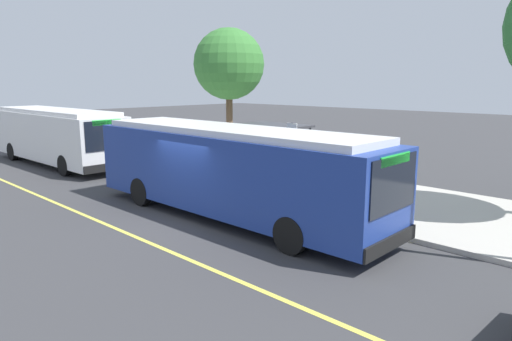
{
  "coord_description": "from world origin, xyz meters",
  "views": [
    {
      "loc": [
        11.37,
        -8.78,
        4.33
      ],
      "look_at": [
        1.59,
        1.38,
        1.61
      ],
      "focal_mm": 32.09,
      "sensor_mm": 36.0,
      "label": 1
    }
  ],
  "objects_px": {
    "waiting_bench": "(278,172)",
    "pedestrian_commuter": "(226,162)",
    "route_sign_post": "(292,150)",
    "transit_bus_main": "(230,169)",
    "transit_bus_second": "(57,134)"
  },
  "relations": [
    {
      "from": "waiting_bench",
      "to": "pedestrian_commuter",
      "type": "bearing_deg",
      "value": -127.31
    },
    {
      "from": "pedestrian_commuter",
      "to": "route_sign_post",
      "type": "bearing_deg",
      "value": -1.07
    },
    {
      "from": "transit_bus_main",
      "to": "route_sign_post",
      "type": "xyz_separation_m",
      "value": [
        0.34,
        2.69,
        0.34
      ]
    },
    {
      "from": "transit_bus_main",
      "to": "pedestrian_commuter",
      "type": "height_order",
      "value": "transit_bus_main"
    },
    {
      "from": "route_sign_post",
      "to": "transit_bus_main",
      "type": "bearing_deg",
      "value": -97.16
    },
    {
      "from": "transit_bus_second",
      "to": "waiting_bench",
      "type": "xyz_separation_m",
      "value": [
        11.97,
        4.21,
        -0.98
      ]
    },
    {
      "from": "transit_bus_main",
      "to": "transit_bus_second",
      "type": "bearing_deg",
      "value": 178.76
    },
    {
      "from": "transit_bus_main",
      "to": "route_sign_post",
      "type": "distance_m",
      "value": 2.74
    },
    {
      "from": "transit_bus_second",
      "to": "pedestrian_commuter",
      "type": "bearing_deg",
      "value": 13.03
    },
    {
      "from": "transit_bus_second",
      "to": "route_sign_post",
      "type": "xyz_separation_m",
      "value": [
        14.2,
        2.39,
        0.34
      ]
    },
    {
      "from": "transit_bus_main",
      "to": "pedestrian_commuter",
      "type": "xyz_separation_m",
      "value": [
        -3.22,
        2.76,
        -0.5
      ]
    },
    {
      "from": "transit_bus_second",
      "to": "pedestrian_commuter",
      "type": "xyz_separation_m",
      "value": [
        10.64,
        2.46,
        -0.5
      ]
    },
    {
      "from": "transit_bus_main",
      "to": "waiting_bench",
      "type": "xyz_separation_m",
      "value": [
        -1.89,
        4.51,
        -0.98
      ]
    },
    {
      "from": "route_sign_post",
      "to": "waiting_bench",
      "type": "bearing_deg",
      "value": 140.78
    },
    {
      "from": "transit_bus_second",
      "to": "pedestrian_commuter",
      "type": "relative_size",
      "value": 6.37
    }
  ]
}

